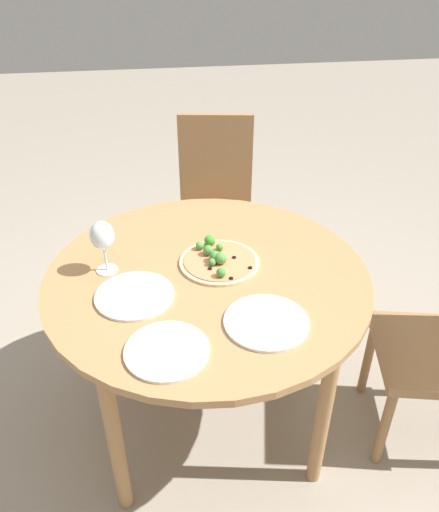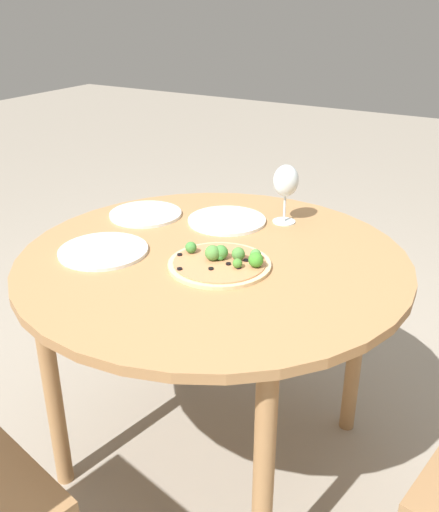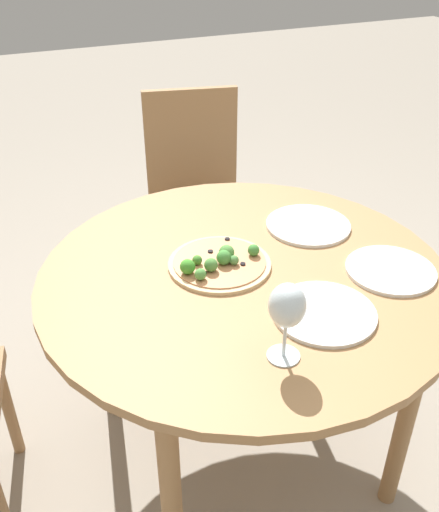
# 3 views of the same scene
# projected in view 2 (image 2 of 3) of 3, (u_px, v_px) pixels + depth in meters

# --- Properties ---
(ground_plane) EXTENTS (12.00, 12.00, 0.00)m
(ground_plane) POSITION_uv_depth(u_px,v_px,m) (214.00, 450.00, 1.89)
(ground_plane) COLOR gray
(dining_table) EXTENTS (1.09, 1.09, 0.71)m
(dining_table) POSITION_uv_depth(u_px,v_px,m) (213.00, 280.00, 1.62)
(dining_table) COLOR #A87A4C
(dining_table) RESTS_ON ground_plane
(pizza) EXTENTS (0.28, 0.28, 0.06)m
(pizza) POSITION_uv_depth(u_px,v_px,m) (222.00, 261.00, 1.52)
(pizza) COLOR #DBBC89
(pizza) RESTS_ON dining_table
(wine_glass) EXTENTS (0.08, 0.08, 0.19)m
(wine_glass) POSITION_uv_depth(u_px,v_px,m) (286.00, 182.00, 1.76)
(wine_glass) COLOR silver
(wine_glass) RESTS_ON dining_table
(plate_near) EXTENTS (0.25, 0.25, 0.01)m
(plate_near) POSITION_uv_depth(u_px,v_px,m) (227.00, 220.00, 1.81)
(plate_near) COLOR silver
(plate_near) RESTS_ON dining_table
(plate_far) EXTENTS (0.24, 0.24, 0.01)m
(plate_far) POSITION_uv_depth(u_px,v_px,m) (146.00, 214.00, 1.87)
(plate_far) COLOR silver
(plate_far) RESTS_ON dining_table
(plate_side) EXTENTS (0.25, 0.25, 0.01)m
(plate_side) POSITION_uv_depth(u_px,v_px,m) (103.00, 251.00, 1.60)
(plate_side) COLOR silver
(plate_side) RESTS_ON dining_table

